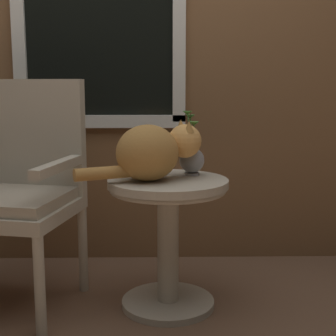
{
  "coord_description": "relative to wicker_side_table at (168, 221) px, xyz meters",
  "views": [
    {
      "loc": [
        0.09,
        -1.97,
        1.01
      ],
      "look_at": [
        0.13,
        0.19,
        0.64
      ],
      "focal_mm": 53.63,
      "sensor_mm": 36.0,
      "label": 1
    }
  ],
  "objects": [
    {
      "name": "wicker_chair",
      "position": [
        -0.69,
        0.09,
        0.16
      ],
      "size": [
        0.64,
        0.62,
        1.03
      ],
      "color": "#B2A893",
      "rests_on": "ground_plane"
    },
    {
      "name": "pewter_vase_with_ivy",
      "position": [
        0.11,
        0.1,
        0.28
      ],
      "size": [
        0.11,
        0.13,
        0.29
      ],
      "color": "#99999E",
      "rests_on": "wicker_side_table"
    },
    {
      "name": "wicker_side_table",
      "position": [
        0.0,
        0.0,
        0.0
      ],
      "size": [
        0.53,
        0.53,
        0.59
      ],
      "color": "#B2A893",
      "rests_on": "ground_plane"
    },
    {
      "name": "back_wall",
      "position": [
        -0.14,
        0.67,
        0.9
      ],
      "size": [
        4.0,
        0.07,
        2.6
      ],
      "color": "brown",
      "rests_on": "ground_plane"
    },
    {
      "name": "ground_plane",
      "position": [
        -0.13,
        -0.19,
        -0.4
      ],
      "size": [
        6.0,
        6.0,
        0.0
      ],
      "primitive_type": "plane",
      "color": "brown"
    },
    {
      "name": "cat",
      "position": [
        -0.07,
        -0.03,
        0.32
      ],
      "size": [
        0.54,
        0.33,
        0.26
      ],
      "color": "#AD7A3D",
      "rests_on": "wicker_side_table"
    }
  ]
}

